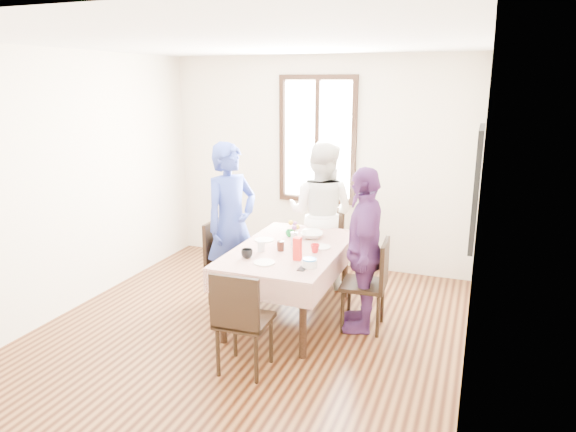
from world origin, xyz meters
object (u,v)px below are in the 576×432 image
(dining_table, at_px, (290,283))
(person_far, at_px, (321,214))
(chair_right, at_px, (364,284))
(chair_near, at_px, (245,320))
(chair_left, at_px, (230,263))
(chair_far, at_px, (321,246))
(person_left, at_px, (230,225))
(person_right, at_px, (363,250))

(dining_table, xyz_separation_m, person_far, (0.00, 1.05, 0.48))
(chair_right, distance_m, chair_near, 1.35)
(chair_left, distance_m, chair_far, 1.19)
(chair_right, relative_size, person_far, 0.53)
(person_left, relative_size, person_right, 1.10)
(chair_near, bearing_deg, chair_far, 87.80)
(chair_near, distance_m, person_far, 2.16)
(chair_far, relative_size, person_left, 0.51)
(chair_far, xyz_separation_m, person_right, (0.74, -1.02, 0.35))
(person_left, bearing_deg, chair_near, -123.92)
(person_far, bearing_deg, chair_near, 93.77)
(chair_left, bearing_deg, person_far, 139.82)
(chair_near, relative_size, person_right, 0.56)
(chair_far, height_order, person_right, person_right)
(person_left, distance_m, person_right, 1.48)
(dining_table, relative_size, chair_right, 1.71)
(person_far, height_order, person_right, person_far)
(dining_table, relative_size, chair_left, 1.71)
(chair_left, bearing_deg, person_left, 89.70)
(dining_table, distance_m, chair_near, 1.07)
(chair_near, height_order, person_right, person_right)
(chair_near, height_order, person_far, person_far)
(chair_left, relative_size, chair_right, 1.00)
(chair_far, relative_size, chair_near, 1.00)
(chair_far, bearing_deg, person_right, 133.80)
(person_far, bearing_deg, chair_left, 53.89)
(dining_table, bearing_deg, person_left, 168.78)
(chair_far, xyz_separation_m, chair_near, (0.00, -2.14, 0.00))
(chair_far, height_order, person_far, person_far)
(chair_left, xyz_separation_m, person_right, (1.49, -0.10, 0.35))
(chair_right, height_order, chair_near, same)
(dining_table, xyz_separation_m, chair_far, (0.00, 1.07, 0.08))
(chair_right, height_order, person_far, person_far)
(chair_right, height_order, person_left, person_left)
(chair_left, xyz_separation_m, chair_far, (0.76, 0.92, 0.00))
(chair_left, distance_m, person_far, 1.24)
(chair_left, distance_m, chair_right, 1.51)
(chair_left, height_order, chair_right, same)
(chair_near, distance_m, person_left, 1.48)
(person_far, bearing_deg, dining_table, 93.77)
(chair_left, relative_size, person_far, 0.53)
(dining_table, relative_size, person_far, 0.91)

